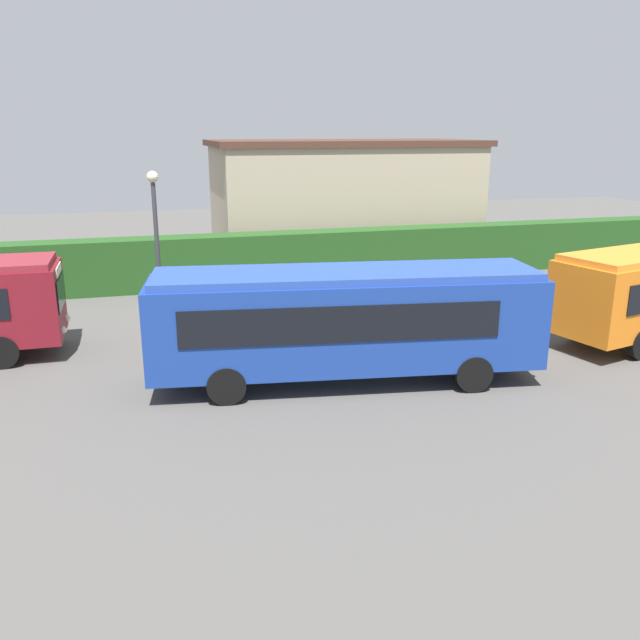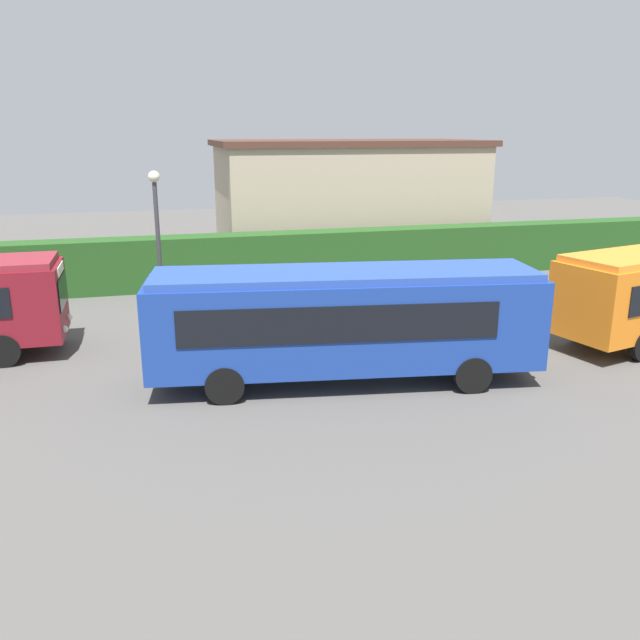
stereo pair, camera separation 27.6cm
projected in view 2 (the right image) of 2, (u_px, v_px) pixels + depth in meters
The scene contains 6 objects.
ground_plane at pixel (371, 355), 20.49m from camera, with size 81.39×81.39×0.00m, color #514F4C.
bus_blue at pixel (345, 319), 17.84m from camera, with size 10.81×3.99×3.15m.
person_center at pixel (224, 329), 20.18m from camera, with size 0.31×0.51×1.67m.
hedge_row at pixel (295, 257), 30.05m from camera, with size 52.70×1.43×2.28m, color #214B1B.
depot_building at pixel (347, 200), 35.07m from camera, with size 13.78×7.24×6.22m.
lamppost at pixel (158, 237), 20.99m from camera, with size 0.36×0.36×5.51m.
Camera 2 is at (-6.47, -18.34, 6.74)m, focal length 37.06 mm.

